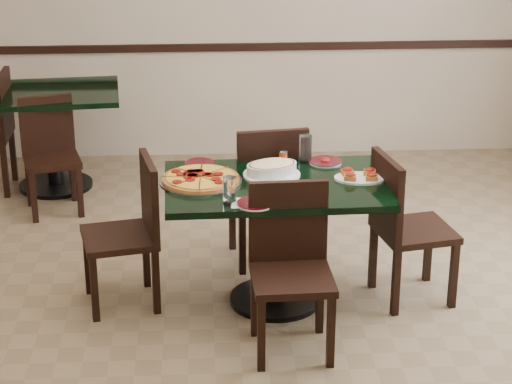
{
  "coord_description": "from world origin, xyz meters",
  "views": [
    {
      "loc": [
        -0.32,
        -5.02,
        2.77
      ],
      "look_at": [
        -0.03,
        0.0,
        0.76
      ],
      "focal_mm": 70.0,
      "sensor_mm": 36.0,
      "label": 1
    }
  ],
  "objects": [
    {
      "name": "floor",
      "position": [
        0.0,
        0.0,
        0.0
      ],
      "size": [
        5.5,
        5.5,
        0.0
      ],
      "primitive_type": "plane",
      "color": "brown",
      "rests_on": "ground"
    },
    {
      "name": "back_table",
      "position": [
        -1.43,
        2.08,
        0.52
      ],
      "size": [
        1.07,
        0.82,
        0.75
      ],
      "rotation": [
        0.0,
        0.0,
        0.09
      ],
      "color": "black",
      "rests_on": "floor"
    },
    {
      "name": "water_glass_b",
      "position": [
        -0.18,
        -0.15,
        0.83
      ],
      "size": [
        0.07,
        0.07,
        0.15
      ],
      "primitive_type": "cylinder",
      "color": "silver",
      "rests_on": "main_table"
    },
    {
      "name": "pepper_shaker",
      "position": [
        0.15,
        0.45,
        0.79
      ],
      "size": [
        0.05,
        0.05,
        0.09
      ],
      "color": "#B13212",
      "rests_on": "main_table"
    },
    {
      "name": "bruschetta_platter",
      "position": [
        0.56,
        0.17,
        0.77
      ],
      "size": [
        0.31,
        0.23,
        0.05
      ],
      "rotation": [
        0.0,
        0.0,
        -0.12
      ],
      "color": "silver",
      "rests_on": "main_table"
    },
    {
      "name": "chair_far",
      "position": [
        0.08,
        0.65,
        0.52
      ],
      "size": [
        0.49,
        0.49,
        0.93
      ],
      "rotation": [
        0.0,
        0.0,
        3.27
      ],
      "color": "black",
      "rests_on": "floor"
    },
    {
      "name": "side_plate_near",
      "position": [
        -0.05,
        -0.17,
        0.76
      ],
      "size": [
        0.2,
        0.2,
        0.02
      ],
      "rotation": [
        0.0,
        0.0,
        -0.22
      ],
      "color": "silver",
      "rests_on": "main_table"
    },
    {
      "name": "chair_right",
      "position": [
        0.81,
        0.15,
        0.5
      ],
      "size": [
        0.49,
        0.49,
        0.89
      ],
      "rotation": [
        0.0,
        0.0,
        1.78
      ],
      "color": "black",
      "rests_on": "floor"
    },
    {
      "name": "side_plate_far_r",
      "position": [
        0.4,
        0.45,
        0.76
      ],
      "size": [
        0.2,
        0.2,
        0.03
      ],
      "rotation": [
        0.0,
        0.0,
        0.09
      ],
      "color": "silver",
      "rests_on": "main_table"
    },
    {
      "name": "water_glass_a",
      "position": [
        0.28,
        0.48,
        0.83
      ],
      "size": [
        0.08,
        0.08,
        0.16
      ],
      "primitive_type": "cylinder",
      "color": "silver",
      "rests_on": "main_table"
    },
    {
      "name": "pepperoni_pizza",
      "position": [
        -0.33,
        0.19,
        0.77
      ],
      "size": [
        0.47,
        0.47,
        0.04
      ],
      "rotation": [
        0.0,
        0.0,
        -0.04
      ],
      "color": "#B2B2B9",
      "rests_on": "main_table"
    },
    {
      "name": "lasagna_casserole",
      "position": [
        0.07,
        0.26,
        0.8
      ],
      "size": [
        0.34,
        0.33,
        0.09
      ],
      "rotation": [
        0.0,
        0.0,
        0.3
      ],
      "color": "silver",
      "rests_on": "main_table"
    },
    {
      "name": "napkin_setting",
      "position": [
        -0.1,
        -0.14,
        0.75
      ],
      "size": [
        0.14,
        0.14,
        0.01
      ],
      "rotation": [
        0.0,
        0.0,
        -0.01
      ],
      "color": "white",
      "rests_on": "main_table"
    },
    {
      "name": "chair_left",
      "position": [
        -0.73,
        0.21,
        0.49
      ],
      "size": [
        0.48,
        0.48,
        0.87
      ],
      "rotation": [
        0.0,
        0.0,
        -1.36
      ],
      "color": "black",
      "rests_on": "floor"
    },
    {
      "name": "side_plate_far_l",
      "position": [
        -0.34,
        0.46,
        0.76
      ],
      "size": [
        0.18,
        0.18,
        0.02
      ],
      "rotation": [
        0.0,
        0.0,
        -0.17
      ],
      "color": "silver",
      "rests_on": "main_table"
    },
    {
      "name": "back_chair_near",
      "position": [
        -1.39,
        1.67,
        0.45
      ],
      "size": [
        0.46,
        0.46,
        0.81
      ],
      "rotation": [
        0.0,
        0.0,
        0.25
      ],
      "color": "black",
      "rests_on": "floor"
    },
    {
      "name": "chair_near",
      "position": [
        0.13,
        -0.32,
        0.5
      ],
      "size": [
        0.44,
        0.44,
        0.9
      ],
      "rotation": [
        0.0,
        0.0,
        0.04
      ],
      "color": "black",
      "rests_on": "floor"
    },
    {
      "name": "main_table",
      "position": [
        0.09,
        0.16,
        0.57
      ],
      "size": [
        1.26,
        0.83,
        0.75
      ],
      "rotation": [
        0.0,
        0.0,
        0.03
      ],
      "color": "black",
      "rests_on": "floor"
    },
    {
      "name": "room_shell",
      "position": [
        1.02,
        1.73,
        1.17
      ],
      "size": [
        5.5,
        5.5,
        5.5
      ],
      "color": "silver",
      "rests_on": "floor"
    },
    {
      "name": "bread_basket",
      "position": [
        0.2,
        -0.08,
        0.79
      ],
      "size": [
        0.27,
        0.22,
        0.1
      ],
      "rotation": [
        0.0,
        0.0,
        -0.32
      ],
      "color": "brown",
      "rests_on": "main_table"
    }
  ]
}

